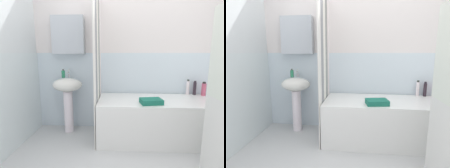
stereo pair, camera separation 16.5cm
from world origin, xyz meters
The scene contains 11 objects.
wall_back_tiled centered at (-0.06, 1.26, 1.14)m, with size 3.60×0.18×2.40m.
wall_left_tiled centered at (-1.57, 0.34, 1.12)m, with size 0.07×1.81×2.40m.
sink centered at (-1.01, 1.03, 0.61)m, with size 0.44×0.34×0.83m.
faucet centered at (-1.01, 1.11, 0.90)m, with size 0.03×0.12×0.12m.
soap_dispenser centered at (-1.08, 1.07, 0.89)m, with size 0.05×0.05×0.13m.
bathtub centered at (0.30, 0.86, 0.29)m, with size 1.64×0.73×0.57m, color white.
shower_curtain centered at (-0.53, 0.86, 1.00)m, with size 0.01×0.73×2.00m.
body_wash_bottle centered at (1.02, 1.12, 0.67)m, with size 0.06×0.06×0.21m.
shampoo_bottle centered at (0.90, 1.16, 0.67)m, with size 0.05×0.05×0.21m.
conditioner_bottle centered at (0.80, 1.16, 0.68)m, with size 0.05×0.05×0.23m.
towel_folded centered at (0.16, 0.65, 0.60)m, with size 0.26×0.19×0.06m, color #1B6955.
Camera 2 is at (-0.06, -1.51, 1.22)m, focal length 28.40 mm.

